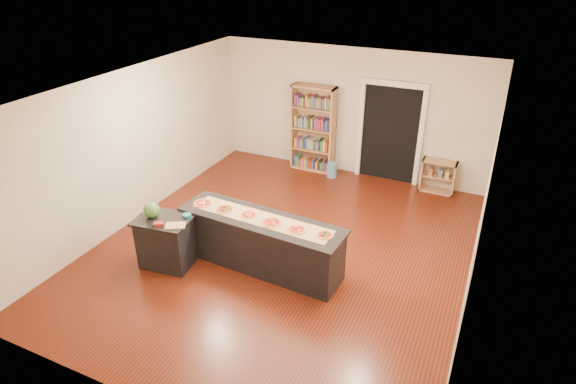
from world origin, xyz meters
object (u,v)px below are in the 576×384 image
at_px(side_counter, 166,242).
at_px(low_shelf, 438,176).
at_px(kitchen_island, 261,243).
at_px(waste_bin, 332,170).
at_px(bookshelf, 313,129).
at_px(watermelon, 152,210).

xyz_separation_m(side_counter, low_shelf, (3.54, 4.49, -0.08)).
xyz_separation_m(kitchen_island, side_counter, (-1.42, -0.59, -0.02)).
relative_size(low_shelf, waste_bin, 2.15).
height_order(bookshelf, waste_bin, bookshelf).
height_order(side_counter, waste_bin, side_counter).
bearing_deg(kitchen_island, waste_bin, 95.79).
xyz_separation_m(bookshelf, watermelon, (-0.91, -4.49, 0.00)).
xyz_separation_m(kitchen_island, bookshelf, (-0.70, 3.88, 0.53)).
xyz_separation_m(side_counter, bookshelf, (0.72, 4.47, 0.55)).
bearing_deg(watermelon, bookshelf, 78.59).
bearing_deg(bookshelf, kitchen_island, -79.81).
bearing_deg(side_counter, kitchen_island, 15.19).
distance_m(bookshelf, low_shelf, 2.89).
relative_size(bookshelf, waste_bin, 5.99).
relative_size(side_counter, watermelon, 3.43).
distance_m(low_shelf, watermelon, 5.89).
distance_m(side_counter, low_shelf, 5.72).
bearing_deg(kitchen_island, low_shelf, 65.23).
distance_m(side_counter, watermelon, 0.58).
bearing_deg(bookshelf, waste_bin, -21.43).
relative_size(waste_bin, watermelon, 1.30).
bearing_deg(watermelon, side_counter, 7.15).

